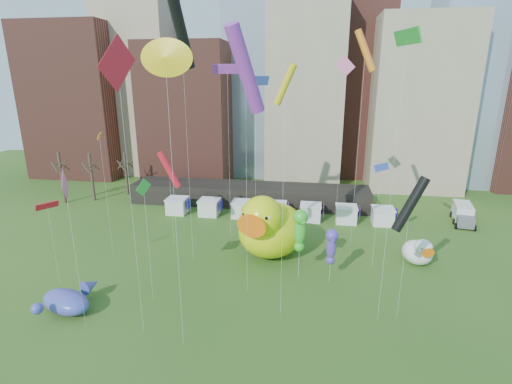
% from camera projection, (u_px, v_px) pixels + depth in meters
% --- Properties ---
extents(skyline, '(101.00, 23.00, 68.00)m').
position_uv_depth(skyline, '(297.00, 68.00, 73.75)').
color(skyline, brown).
rests_on(skyline, ground).
extents(pavilion, '(38.00, 6.00, 3.20)m').
position_uv_depth(pavilion, '(249.00, 194.00, 62.28)').
color(pavilion, black).
rests_on(pavilion, ground).
extents(vendor_tents, '(33.24, 2.80, 2.40)m').
position_uv_depth(vendor_tents, '(276.00, 211.00, 56.02)').
color(vendor_tents, white).
rests_on(vendor_tents, ground).
extents(bare_trees, '(8.44, 6.44, 8.50)m').
position_uv_depth(bare_trees, '(93.00, 176.00, 64.00)').
color(bare_trees, '#382B21').
rests_on(bare_trees, ground).
extents(big_duck, '(9.62, 11.07, 7.81)m').
position_uv_depth(big_duck, '(270.00, 227.00, 43.44)').
color(big_duck, '#DBEC0C').
rests_on(big_duck, ground).
extents(small_duck, '(3.86, 4.60, 3.29)m').
position_uv_depth(small_duck, '(418.00, 251.00, 42.12)').
color(small_duck, white).
rests_on(small_duck, ground).
extents(seahorse_green, '(1.80, 2.09, 7.38)m').
position_uv_depth(seahorse_green, '(300.00, 227.00, 38.17)').
color(seahorse_green, silver).
rests_on(seahorse_green, ground).
extents(seahorse_purple, '(1.28, 1.61, 5.68)m').
position_uv_depth(seahorse_purple, '(331.00, 244.00, 37.76)').
color(seahorse_purple, silver).
rests_on(seahorse_purple, ground).
extents(whale_inflatable, '(5.62, 6.33, 2.22)m').
position_uv_depth(whale_inflatable, '(68.00, 300.00, 33.79)').
color(whale_inflatable, '#5C3DA6').
rests_on(whale_inflatable, ground).
extents(box_truck, '(3.32, 6.40, 2.59)m').
position_uv_depth(box_truck, '(463.00, 214.00, 54.36)').
color(box_truck, silver).
rests_on(box_truck, ground).
extents(kite_0, '(1.40, 1.93, 8.52)m').
position_uv_depth(kite_0, '(47.00, 206.00, 36.34)').
color(kite_0, silver).
rests_on(kite_0, ground).
extents(kite_1, '(2.11, 0.65, 22.15)m').
position_uv_depth(kite_1, '(345.00, 73.00, 42.57)').
color(kite_1, silver).
rests_on(kite_1, ground).
extents(kite_2, '(2.81, 1.42, 12.59)m').
position_uv_depth(kite_2, '(410.00, 204.00, 30.05)').
color(kite_2, silver).
rests_on(kite_2, ground).
extents(kite_3, '(1.34, 3.38, 22.97)m').
position_uv_depth(kite_3, '(407.00, 39.00, 26.18)').
color(kite_3, silver).
rests_on(kite_3, ground).
extents(kite_4, '(2.37, 0.50, 22.16)m').
position_uv_depth(kite_4, '(165.00, 58.00, 23.77)').
color(kite_4, silver).
rests_on(kite_4, ground).
extents(kite_5, '(1.84, 2.02, 11.48)m').
position_uv_depth(kite_5, '(381.00, 168.00, 38.76)').
color(kite_5, silver).
rests_on(kite_5, ground).
extents(kite_6, '(0.99, 1.82, 14.20)m').
position_uv_depth(kite_6, '(100.00, 137.00, 40.60)').
color(kite_6, silver).
rests_on(kite_6, ground).
extents(kite_7, '(3.33, 4.23, 23.99)m').
position_uv_depth(kite_7, '(246.00, 70.00, 31.38)').
color(kite_7, silver).
rests_on(kite_7, ground).
extents(kite_8, '(2.71, 1.13, 11.67)m').
position_uv_depth(kite_8, '(169.00, 170.00, 45.08)').
color(kite_8, silver).
rests_on(kite_8, ground).
extents(kite_9, '(1.17, 2.32, 13.41)m').
position_uv_depth(kite_9, '(65.00, 188.00, 28.44)').
color(kite_9, silver).
rests_on(kite_9, ground).
extents(kite_10, '(1.71, 4.02, 27.21)m').
position_uv_depth(kite_10, '(181.00, 33.00, 37.12)').
color(kite_10, silver).
rests_on(kite_10, ground).
extents(kite_11, '(0.84, 1.32, 11.62)m').
position_uv_depth(kite_11, '(144.00, 192.00, 32.73)').
color(kite_11, silver).
rests_on(kite_11, ground).
extents(kite_12, '(1.88, 1.15, 20.85)m').
position_uv_depth(kite_12, '(285.00, 85.00, 28.16)').
color(kite_12, silver).
rests_on(kite_12, ground).
extents(kite_13, '(2.99, 2.72, 19.99)m').
position_uv_depth(kite_13, '(256.00, 81.00, 44.16)').
color(kite_13, silver).
rests_on(kite_13, ground).
extents(kite_14, '(2.43, 1.61, 24.24)m').
position_uv_depth(kite_14, '(365.00, 51.00, 36.53)').
color(kite_14, silver).
rests_on(kite_14, ground).
extents(kite_15, '(3.35, 0.75, 21.18)m').
position_uv_depth(kite_15, '(227.00, 70.00, 41.52)').
color(kite_15, silver).
rests_on(kite_15, ground).
extents(kite_16, '(0.83, 3.66, 22.58)m').
position_uv_depth(kite_16, '(118.00, 67.00, 25.44)').
color(kite_16, silver).
rests_on(kite_16, ground).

